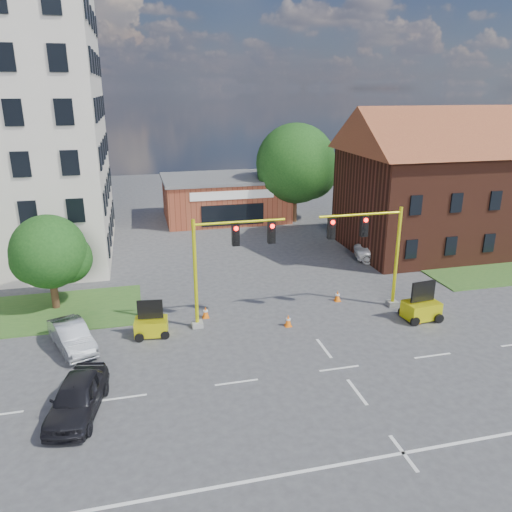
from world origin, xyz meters
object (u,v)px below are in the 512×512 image
object	(u,v)px
trailer_east	(421,308)
pickup_white	(388,251)
trailer_west	(151,325)
sedan_dark	(77,397)
signal_mast_east	(372,247)
signal_mast_west	(225,258)

from	to	relation	value
trailer_east	pickup_white	distance (m)	10.47
trailer_west	sedan_dark	xyz separation A→B (m)	(-3.21, -6.23, 0.15)
pickup_white	sedan_dark	bearing A→B (deg)	139.00
signal_mast_east	sedan_dark	bearing A→B (deg)	-157.51
signal_mast_west	sedan_dark	distance (m)	10.44
pickup_white	signal_mast_west	bearing A→B (deg)	134.03
trailer_west	signal_mast_west	bearing A→B (deg)	12.88
trailer_east	sedan_dark	world-z (taller)	trailer_east
signal_mast_east	trailer_west	size ratio (longest dim) A/B	3.16
signal_mast_west	signal_mast_east	bearing A→B (deg)	0.00
pickup_white	sedan_dark	world-z (taller)	sedan_dark
trailer_west	trailer_east	xyz separation A→B (m)	(15.17, -1.67, 0.08)
signal_mast_west	sedan_dark	bearing A→B (deg)	-137.94
signal_mast_west	trailer_east	bearing A→B (deg)	-10.85
signal_mast_east	trailer_west	distance (m)	13.31
signal_mast_east	pickup_white	xyz separation A→B (m)	(5.50, 7.86, -3.20)
signal_mast_west	sedan_dark	world-z (taller)	signal_mast_west
signal_mast_east	trailer_east	xyz separation A→B (m)	(2.29, -2.11, -3.22)
signal_mast_east	pickup_white	world-z (taller)	signal_mast_east
signal_mast_west	signal_mast_east	xyz separation A→B (m)	(8.71, 0.00, 0.00)
signal_mast_west	trailer_west	distance (m)	5.34
signal_mast_west	sedan_dark	xyz separation A→B (m)	(-7.39, -6.66, -3.16)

